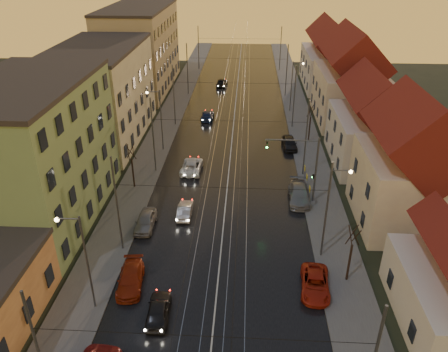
% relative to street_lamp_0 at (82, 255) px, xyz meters
% --- Properties ---
extents(ground, '(160.00, 160.00, 0.00)m').
position_rel_street_lamp_0_xyz_m(ground, '(9.10, -2.00, -4.89)').
color(ground, black).
rests_on(ground, ground).
extents(road, '(16.00, 120.00, 0.04)m').
position_rel_street_lamp_0_xyz_m(road, '(9.10, 38.00, -4.87)').
color(road, black).
rests_on(road, ground).
extents(sidewalk_left, '(4.00, 120.00, 0.15)m').
position_rel_street_lamp_0_xyz_m(sidewalk_left, '(-0.90, 38.00, -4.81)').
color(sidewalk_left, '#4C4C4C').
rests_on(sidewalk_left, ground).
extents(sidewalk_right, '(4.00, 120.00, 0.15)m').
position_rel_street_lamp_0_xyz_m(sidewalk_right, '(19.10, 38.00, -4.81)').
color(sidewalk_right, '#4C4C4C').
rests_on(sidewalk_right, ground).
extents(tram_rail_0, '(0.06, 120.00, 0.03)m').
position_rel_street_lamp_0_xyz_m(tram_rail_0, '(6.90, 38.00, -4.83)').
color(tram_rail_0, gray).
rests_on(tram_rail_0, road).
extents(tram_rail_1, '(0.06, 120.00, 0.03)m').
position_rel_street_lamp_0_xyz_m(tram_rail_1, '(8.33, 38.00, -4.83)').
color(tram_rail_1, gray).
rests_on(tram_rail_1, road).
extents(tram_rail_2, '(0.06, 120.00, 0.03)m').
position_rel_street_lamp_0_xyz_m(tram_rail_2, '(9.87, 38.00, -4.83)').
color(tram_rail_2, gray).
rests_on(tram_rail_2, road).
extents(tram_rail_3, '(0.06, 120.00, 0.03)m').
position_rel_street_lamp_0_xyz_m(tram_rail_3, '(11.30, 38.00, -4.83)').
color(tram_rail_3, gray).
rests_on(tram_rail_3, road).
extents(apartment_left_1, '(10.00, 18.00, 13.00)m').
position_rel_street_lamp_0_xyz_m(apartment_left_1, '(-8.40, 12.00, 1.61)').
color(apartment_left_1, '#75955E').
rests_on(apartment_left_1, ground).
extents(apartment_left_2, '(10.00, 20.00, 12.00)m').
position_rel_street_lamp_0_xyz_m(apartment_left_2, '(-8.40, 32.00, 1.11)').
color(apartment_left_2, '#B1A989').
rests_on(apartment_left_2, ground).
extents(apartment_left_3, '(10.00, 24.00, 14.00)m').
position_rel_street_lamp_0_xyz_m(apartment_left_3, '(-8.40, 56.00, 2.11)').
color(apartment_left_3, '#998A63').
rests_on(apartment_left_3, ground).
extents(house_right_1, '(8.67, 10.20, 10.80)m').
position_rel_street_lamp_0_xyz_m(house_right_1, '(26.10, 13.00, 0.56)').
color(house_right_1, beige).
rests_on(house_right_1, ground).
extents(house_right_2, '(9.18, 12.24, 9.20)m').
position_rel_street_lamp_0_xyz_m(house_right_2, '(26.10, 26.00, -0.24)').
color(house_right_2, silver).
rests_on(house_right_2, ground).
extents(house_right_3, '(9.18, 14.28, 11.50)m').
position_rel_street_lamp_0_xyz_m(house_right_3, '(26.10, 41.00, 0.92)').
color(house_right_3, beige).
rests_on(house_right_3, ground).
extents(house_right_4, '(9.18, 16.32, 10.00)m').
position_rel_street_lamp_0_xyz_m(house_right_4, '(26.10, 59.00, 0.16)').
color(house_right_4, silver).
rests_on(house_right_4, ground).
extents(catenary_pole_l_1, '(0.16, 0.16, 9.00)m').
position_rel_street_lamp_0_xyz_m(catenary_pole_l_1, '(0.50, 7.00, -0.39)').
color(catenary_pole_l_1, '#595B60').
rests_on(catenary_pole_l_1, ground).
extents(catenary_pole_r_1, '(0.16, 0.16, 9.00)m').
position_rel_street_lamp_0_xyz_m(catenary_pole_r_1, '(17.70, 7.00, -0.39)').
color(catenary_pole_r_1, '#595B60').
rests_on(catenary_pole_r_1, ground).
extents(catenary_pole_l_2, '(0.16, 0.16, 9.00)m').
position_rel_street_lamp_0_xyz_m(catenary_pole_l_2, '(0.50, 22.00, -0.39)').
color(catenary_pole_l_2, '#595B60').
rests_on(catenary_pole_l_2, ground).
extents(catenary_pole_r_2, '(0.16, 0.16, 9.00)m').
position_rel_street_lamp_0_xyz_m(catenary_pole_r_2, '(17.70, 22.00, -0.39)').
color(catenary_pole_r_2, '#595B60').
rests_on(catenary_pole_r_2, ground).
extents(catenary_pole_l_3, '(0.16, 0.16, 9.00)m').
position_rel_street_lamp_0_xyz_m(catenary_pole_l_3, '(0.50, 37.00, -0.39)').
color(catenary_pole_l_3, '#595B60').
rests_on(catenary_pole_l_3, ground).
extents(catenary_pole_r_3, '(0.16, 0.16, 9.00)m').
position_rel_street_lamp_0_xyz_m(catenary_pole_r_3, '(17.70, 37.00, -0.39)').
color(catenary_pole_r_3, '#595B60').
rests_on(catenary_pole_r_3, ground).
extents(catenary_pole_l_4, '(0.16, 0.16, 9.00)m').
position_rel_street_lamp_0_xyz_m(catenary_pole_l_4, '(0.50, 52.00, -0.39)').
color(catenary_pole_l_4, '#595B60').
rests_on(catenary_pole_l_4, ground).
extents(catenary_pole_r_4, '(0.16, 0.16, 9.00)m').
position_rel_street_lamp_0_xyz_m(catenary_pole_r_4, '(17.70, 52.00, -0.39)').
color(catenary_pole_r_4, '#595B60').
rests_on(catenary_pole_r_4, ground).
extents(catenary_pole_l_5, '(0.16, 0.16, 9.00)m').
position_rel_street_lamp_0_xyz_m(catenary_pole_l_5, '(0.50, 70.00, -0.39)').
color(catenary_pole_l_5, '#595B60').
rests_on(catenary_pole_l_5, ground).
extents(catenary_pole_r_5, '(0.16, 0.16, 9.00)m').
position_rel_street_lamp_0_xyz_m(catenary_pole_r_5, '(17.70, 70.00, -0.39)').
color(catenary_pole_r_5, '#595B60').
rests_on(catenary_pole_r_5, ground).
extents(street_lamp_0, '(1.75, 0.32, 8.00)m').
position_rel_street_lamp_0_xyz_m(street_lamp_0, '(0.00, 0.00, 0.00)').
color(street_lamp_0, '#595B60').
rests_on(street_lamp_0, ground).
extents(street_lamp_1, '(1.75, 0.32, 8.00)m').
position_rel_street_lamp_0_xyz_m(street_lamp_1, '(18.21, 8.00, 0.00)').
color(street_lamp_1, '#595B60').
rests_on(street_lamp_1, ground).
extents(street_lamp_2, '(1.75, 0.32, 8.00)m').
position_rel_street_lamp_0_xyz_m(street_lamp_2, '(0.00, 28.00, 0.00)').
color(street_lamp_2, '#595B60').
rests_on(street_lamp_2, ground).
extents(street_lamp_3, '(1.75, 0.32, 8.00)m').
position_rel_street_lamp_0_xyz_m(street_lamp_3, '(18.21, 44.00, 0.00)').
color(street_lamp_3, '#595B60').
rests_on(street_lamp_3, ground).
extents(traffic_light_mast, '(5.30, 0.32, 7.20)m').
position_rel_street_lamp_0_xyz_m(traffic_light_mast, '(17.10, 16.00, -0.29)').
color(traffic_light_mast, '#595B60').
rests_on(traffic_light_mast, ground).
extents(bare_tree_0, '(1.09, 1.09, 5.11)m').
position_rel_street_lamp_0_xyz_m(bare_tree_0, '(-1.09, 18.00, -2.40)').
color(bare_tree_0, black).
rests_on(bare_tree_0, ground).
extents(bare_tree_1, '(1.09, 1.09, 5.11)m').
position_rel_street_lamp_0_xyz_m(bare_tree_1, '(19.31, 4.00, -2.40)').
color(bare_tree_1, black).
rests_on(bare_tree_1, ground).
extents(bare_tree_2, '(1.09, 1.09, 5.11)m').
position_rel_street_lamp_0_xyz_m(bare_tree_2, '(19.51, 32.00, -2.40)').
color(bare_tree_2, black).
rests_on(bare_tree_2, ground).
extents(driving_car_0, '(1.79, 4.01, 1.34)m').
position_rel_street_lamp_0_xyz_m(driving_car_0, '(5.13, -0.59, -4.22)').
color(driving_car_0, black).
rests_on(driving_car_0, ground).
extents(driving_car_1, '(1.36, 3.78, 1.24)m').
position_rel_street_lamp_0_xyz_m(driving_car_1, '(5.23, 12.71, -4.27)').
color(driving_car_1, '#A8A8AD').
rests_on(driving_car_1, ground).
extents(driving_car_2, '(2.40, 4.92, 1.35)m').
position_rel_street_lamp_0_xyz_m(driving_car_2, '(4.74, 22.32, -4.21)').
color(driving_car_2, silver).
rests_on(driving_car_2, ground).
extents(driving_car_3, '(1.85, 4.45, 1.29)m').
position_rel_street_lamp_0_xyz_m(driving_car_3, '(5.04, 39.68, -4.24)').
color(driving_car_3, '#162244').
rests_on(driving_car_3, ground).
extents(driving_car_4, '(2.15, 4.63, 1.53)m').
position_rel_street_lamp_0_xyz_m(driving_car_4, '(6.18, 57.62, -4.12)').
color(driving_car_4, black).
rests_on(driving_car_4, ground).
extents(parked_left_2, '(2.31, 4.71, 1.32)m').
position_rel_street_lamp_0_xyz_m(parked_left_2, '(2.35, 2.51, -4.23)').
color(parked_left_2, maroon).
rests_on(parked_left_2, ground).
extents(parked_left_3, '(1.68, 4.16, 1.41)m').
position_rel_street_lamp_0_xyz_m(parked_left_3, '(1.79, 10.49, -4.18)').
color(parked_left_3, gray).
rests_on(parked_left_3, ground).
extents(parked_right_0, '(2.52, 4.77, 1.28)m').
position_rel_street_lamp_0_xyz_m(parked_right_0, '(16.64, 2.78, -4.25)').
color(parked_right_0, '#AE2211').
rests_on(parked_right_0, ground).
extents(parked_right_1, '(2.32, 5.33, 1.53)m').
position_rel_street_lamp_0_xyz_m(parked_right_1, '(16.70, 16.26, -4.12)').
color(parked_right_1, gray).
rests_on(parked_right_1, ground).
extents(parked_right_2, '(2.00, 4.43, 1.48)m').
position_rel_street_lamp_0_xyz_m(parked_right_2, '(16.70, 29.53, -4.15)').
color(parked_right_2, black).
rests_on(parked_right_2, ground).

